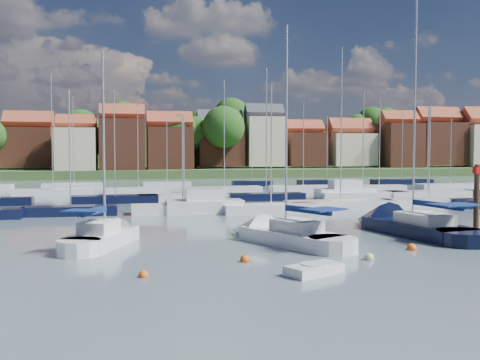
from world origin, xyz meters
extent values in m
plane|color=#4D5D69|center=(0.00, 40.00, 0.00)|extent=(260.00, 260.00, 0.00)
cube|color=silver|center=(-13.66, 4.18, 0.25)|extent=(4.43, 6.30, 1.20)
cone|color=silver|center=(-12.30, 7.56, 0.25)|extent=(3.31, 3.53, 2.42)
cylinder|color=silver|center=(-14.75, 1.48, 0.25)|extent=(3.16, 3.16, 1.20)
cube|color=silver|center=(-13.81, 3.81, 1.20)|extent=(2.48, 2.88, 0.70)
cylinder|color=#B2B2B7|center=(-13.51, 4.56, 6.24)|extent=(0.14, 0.14, 10.78)
cylinder|color=#B2B2B7|center=(-14.11, 3.06, 2.05)|extent=(1.30, 3.04, 0.10)
cube|color=navy|center=(-14.11, 3.06, 2.20)|extent=(1.43, 2.96, 0.35)
cube|color=navy|center=(-14.51, 2.08, 2.35)|extent=(2.46, 2.12, 0.08)
cube|color=silver|center=(-2.49, 2.42, 0.25)|extent=(5.48, 7.20, 1.20)
cone|color=silver|center=(-4.36, 6.14, 0.25)|extent=(3.94, 4.14, 2.78)
cylinder|color=silver|center=(-0.99, -0.56, 0.25)|extent=(3.73, 3.73, 1.20)
cube|color=silver|center=(-2.28, 2.00, 1.20)|extent=(2.98, 3.35, 0.70)
cylinder|color=#B2B2B7|center=(-2.70, 2.83, 7.02)|extent=(0.14, 0.14, 12.34)
cylinder|color=#B2B2B7|center=(-1.86, 1.18, 2.05)|extent=(1.75, 3.35, 0.10)
cube|color=navy|center=(-1.86, 1.18, 2.20)|extent=(1.85, 3.28, 0.35)
cube|color=navy|center=(-1.32, 0.10, 2.35)|extent=(2.86, 2.55, 0.08)
cube|color=black|center=(6.99, 4.16, 0.25)|extent=(4.81, 8.71, 1.20)
cone|color=black|center=(6.10, 9.24, 0.25)|extent=(4.07, 4.54, 3.43)
cylinder|color=black|center=(7.70, 0.10, 0.25)|extent=(3.98, 3.98, 1.20)
cube|color=silver|center=(7.09, 3.60, 1.20)|extent=(2.96, 3.80, 0.70)
cylinder|color=#B2B2B7|center=(6.89, 4.73, 8.66)|extent=(0.14, 0.14, 15.61)
cylinder|color=#B2B2B7|center=(7.29, 2.47, 2.05)|extent=(0.89, 4.53, 0.10)
cube|color=navy|center=(7.29, 2.47, 2.20)|extent=(1.05, 4.34, 0.35)
cube|color=navy|center=(7.54, 1.00, 2.35)|extent=(3.23, 2.53, 0.08)
cube|color=silver|center=(-3.83, -5.44, 0.19)|extent=(3.01, 2.32, 0.54)
cylinder|color=silver|center=(-3.83, -5.44, 0.34)|extent=(1.27, 1.27, 0.34)
cylinder|color=#4C331E|center=(9.65, 1.81, 1.27)|extent=(0.36, 0.36, 7.04)
cube|color=red|center=(9.65, 1.81, 4.43)|extent=(0.40, 0.40, 0.44)
sphere|color=#D85914|center=(-11.48, -4.36, 0.00)|extent=(0.43, 0.43, 0.43)
sphere|color=#D85914|center=(-6.31, -2.01, 0.00)|extent=(0.52, 0.52, 0.52)
sphere|color=beige|center=(0.11, -2.82, 0.00)|extent=(0.51, 0.51, 0.51)
sphere|color=beige|center=(6.63, 6.05, 0.00)|extent=(0.51, 0.51, 0.51)
sphere|color=beige|center=(7.97, -0.94, 0.00)|extent=(0.49, 0.49, 0.49)
sphere|color=#D85914|center=(3.71, -0.75, 0.00)|extent=(0.55, 0.55, 0.55)
cube|color=black|center=(-17.11, 20.54, 0.35)|extent=(8.01, 2.24, 1.00)
cylinder|color=#B2B2B7|center=(-17.11, 20.54, 5.93)|extent=(0.12, 0.12, 10.16)
cube|color=silver|center=(-7.27, 20.20, 0.35)|extent=(9.22, 2.58, 1.00)
cylinder|color=#B2B2B7|center=(-7.27, 20.20, 4.94)|extent=(0.12, 0.12, 8.18)
cube|color=silver|center=(0.63, 18.61, 0.35)|extent=(8.78, 2.46, 1.00)
cylinder|color=#B2B2B7|center=(0.63, 18.61, 6.38)|extent=(0.12, 0.12, 11.06)
cube|color=silver|center=(8.23, 20.67, 0.35)|extent=(10.79, 3.02, 1.00)
cylinder|color=#B2B2B7|center=(8.23, 20.67, 8.29)|extent=(0.12, 0.12, 14.87)
cube|color=silver|center=(17.98, 21.03, 0.35)|extent=(10.13, 2.84, 1.00)
cylinder|color=#B2B2B7|center=(17.98, 21.03, 5.65)|extent=(0.12, 0.12, 9.59)
cube|color=silver|center=(-5.31, 20.00, 0.50)|extent=(7.00, 2.60, 1.40)
cube|color=silver|center=(-5.31, 20.00, 1.60)|extent=(3.50, 2.20, 1.30)
cube|color=black|center=(-25.24, 30.99, 0.35)|extent=(6.54, 1.83, 1.00)
cube|color=black|center=(-13.55, 31.64, 0.35)|extent=(9.30, 2.60, 1.00)
cylinder|color=#B2B2B7|center=(-13.55, 31.64, 6.59)|extent=(0.12, 0.12, 11.48)
cube|color=silver|center=(-5.94, 32.01, 0.35)|extent=(10.40, 2.91, 1.00)
cylinder|color=#B2B2B7|center=(-5.94, 32.01, 5.24)|extent=(0.12, 0.12, 8.77)
cube|color=black|center=(3.48, 31.28, 0.35)|extent=(8.80, 2.46, 1.00)
cylinder|color=#B2B2B7|center=(3.48, 31.28, 8.01)|extent=(0.12, 0.12, 14.33)
cube|color=silver|center=(15.40, 31.16, 0.35)|extent=(10.73, 3.00, 1.00)
cylinder|color=#B2B2B7|center=(15.40, 31.16, 6.92)|extent=(0.12, 0.12, 12.14)
cube|color=silver|center=(23.82, 30.97, 0.35)|extent=(10.48, 2.93, 1.00)
cylinder|color=#B2B2B7|center=(23.82, 30.97, 5.99)|extent=(0.12, 0.12, 10.28)
cube|color=silver|center=(13.46, 32.00, 0.50)|extent=(7.00, 2.60, 1.40)
cube|color=silver|center=(13.46, 32.00, 1.60)|extent=(3.50, 2.20, 1.30)
cube|color=silver|center=(-21.71, 44.21, 0.35)|extent=(9.71, 2.72, 1.00)
cylinder|color=#B2B2B7|center=(-21.71, 44.21, 8.29)|extent=(0.12, 0.12, 14.88)
cube|color=silver|center=(-10.84, 44.51, 0.35)|extent=(8.49, 2.38, 1.00)
cylinder|color=#B2B2B7|center=(-10.84, 44.51, 6.51)|extent=(0.12, 0.12, 11.31)
cube|color=silver|center=(0.79, 43.78, 0.35)|extent=(10.16, 2.85, 1.00)
cylinder|color=#B2B2B7|center=(0.79, 43.78, 8.15)|extent=(0.12, 0.12, 14.59)
cube|color=silver|center=(12.17, 43.90, 0.35)|extent=(9.53, 2.67, 1.00)
cylinder|color=#B2B2B7|center=(12.17, 43.90, 6.81)|extent=(0.12, 0.12, 11.91)
cube|color=silver|center=(23.16, 42.50, 0.35)|extent=(7.62, 2.13, 1.00)
cylinder|color=#B2B2B7|center=(23.16, 42.50, 6.91)|extent=(0.12, 0.12, 12.13)
cube|color=silver|center=(35.22, 43.59, 0.35)|extent=(10.17, 2.85, 1.00)
cylinder|color=#B2B2B7|center=(35.22, 43.59, 5.72)|extent=(0.12, 0.12, 9.73)
cube|color=silver|center=(-20.26, 56.56, 0.35)|extent=(9.24, 2.59, 1.00)
cylinder|color=#B2B2B7|center=(-20.26, 56.56, 7.43)|extent=(0.12, 0.12, 13.17)
cube|color=silver|center=(-6.08, 57.30, 0.35)|extent=(7.57, 2.12, 1.00)
cylinder|color=#B2B2B7|center=(-6.08, 57.30, 5.97)|extent=(0.12, 0.12, 10.24)
cube|color=black|center=(7.88, 57.47, 0.35)|extent=(6.58, 1.84, 1.00)
cylinder|color=#B2B2B7|center=(7.88, 57.47, 4.85)|extent=(0.12, 0.12, 8.01)
cube|color=black|center=(20.94, 57.40, 0.35)|extent=(9.92, 2.78, 1.00)
cylinder|color=#B2B2B7|center=(20.94, 57.40, 6.31)|extent=(0.12, 0.12, 10.92)
cube|color=black|center=(34.28, 56.37, 0.35)|extent=(10.55, 2.95, 1.00)
cylinder|color=#B2B2B7|center=(34.28, 56.37, 6.61)|extent=(0.12, 0.12, 11.51)
cube|color=#3D562B|center=(0.00, 117.00, 0.30)|extent=(200.00, 70.00, 3.00)
cube|color=#3D562B|center=(0.00, 142.00, 5.00)|extent=(200.00, 60.00, 14.00)
cube|color=brown|center=(-33.65, 97.79, 6.56)|extent=(10.37, 9.97, 8.73)
cube|color=brown|center=(-33.65, 97.79, 12.20)|extent=(10.57, 5.13, 5.13)
cube|color=beige|center=(-22.74, 89.00, 6.08)|extent=(8.09, 8.80, 8.96)
cube|color=brown|center=(-22.74, 89.00, 11.55)|extent=(8.25, 4.00, 4.00)
cube|color=brown|center=(-13.35, 89.94, 7.08)|extent=(9.36, 10.17, 10.97)
cube|color=brown|center=(-13.35, 89.94, 13.72)|extent=(9.54, 4.63, 4.63)
cube|color=brown|center=(-3.04, 91.65, 6.31)|extent=(9.90, 8.56, 9.42)
cube|color=brown|center=(-3.04, 91.65, 12.23)|extent=(10.10, 4.90, 4.90)
cube|color=brown|center=(9.10, 96.65, 6.95)|extent=(10.59, 8.93, 9.49)
cube|color=#383A42|center=(9.10, 96.65, 12.99)|extent=(10.80, 5.24, 5.24)
cube|color=beige|center=(19.71, 95.80, 8.02)|extent=(9.01, 8.61, 11.65)
cube|color=#383A42|center=(19.71, 95.80, 14.95)|extent=(9.19, 4.46, 4.46)
cube|color=brown|center=(30.17, 97.00, 6.20)|extent=(9.10, 9.34, 8.00)
cube|color=brown|center=(30.17, 97.00, 11.32)|extent=(9.28, 4.50, 4.50)
cube|color=beige|center=(41.95, 96.59, 6.14)|extent=(10.86, 9.59, 7.88)
cube|color=brown|center=(41.95, 96.59, 11.41)|extent=(11.07, 5.37, 5.37)
cube|color=brown|center=(53.76, 93.92, 7.09)|extent=(9.18, 9.96, 10.97)
cube|color=brown|center=(53.76, 93.92, 13.70)|extent=(9.36, 4.54, 4.54)
cube|color=brown|center=(65.18, 95.21, 7.58)|extent=(11.39, 9.67, 10.76)
cube|color=brown|center=(65.18, 95.21, 14.36)|extent=(11.62, 5.64, 5.64)
cylinder|color=#382619|center=(56.77, 115.51, 8.51)|extent=(0.50, 0.50, 4.47)
sphere|color=#29561B|center=(56.77, 115.51, 14.58)|extent=(8.18, 8.18, 8.18)
cylinder|color=#382619|center=(3.46, 95.93, 3.83)|extent=(0.50, 0.50, 4.46)
sphere|color=#29561B|center=(3.46, 95.93, 9.88)|extent=(8.15, 8.15, 8.15)
cylinder|color=#382619|center=(15.22, 113.68, 8.58)|extent=(0.50, 0.50, 5.15)
sphere|color=#29561B|center=(15.22, 113.68, 15.56)|extent=(9.41, 9.41, 9.41)
cylinder|color=#382619|center=(-13.54, 116.31, 8.68)|extent=(0.50, 0.50, 4.56)
sphere|color=#29561B|center=(-13.54, 116.31, 14.87)|extent=(8.34, 8.34, 8.34)
cylinder|color=#382619|center=(-23.24, 105.25, 4.18)|extent=(0.50, 0.50, 5.15)
sphere|color=#29561B|center=(-23.24, 105.25, 11.17)|extent=(9.42, 9.42, 9.42)
cylinder|color=#382619|center=(-38.67, 107.32, 6.76)|extent=(0.50, 0.50, 3.42)
sphere|color=#29561B|center=(-38.67, 107.32, 11.40)|extent=(6.26, 6.26, 6.26)
cylinder|color=#382619|center=(13.76, 104.71, 3.48)|extent=(0.50, 0.50, 3.77)
sphere|color=#29561B|center=(13.76, 104.71, 8.60)|extent=(6.89, 6.89, 6.89)
cylinder|color=#382619|center=(9.05, 90.94, 4.21)|extent=(0.50, 0.50, 5.21)
sphere|color=#29561B|center=(9.05, 90.94, 11.28)|extent=(9.53, 9.53, 9.53)
cylinder|color=#382619|center=(61.93, 101.62, 3.09)|extent=(0.50, 0.50, 2.97)
sphere|color=#29561B|center=(61.93, 101.62, 7.12)|extent=(5.44, 5.44, 5.44)
cylinder|color=#382619|center=(-1.15, 93.75, 4.02)|extent=(0.50, 0.50, 4.84)
sphere|color=#29561B|center=(-1.15, 93.75, 10.59)|extent=(8.85, 8.85, 8.85)
cylinder|color=#382619|center=(52.68, 115.72, 8.17)|extent=(0.50, 0.50, 3.72)
sphere|color=#29561B|center=(52.68, 115.72, 13.21)|extent=(6.80, 6.80, 6.80)
cylinder|color=#382619|center=(54.05, 94.13, 3.62)|extent=(0.50, 0.50, 4.05)
sphere|color=#29561B|center=(54.05, 94.13, 9.11)|extent=(7.40, 7.40, 7.40)
cylinder|color=#382619|center=(6.84, 113.29, 7.91)|extent=(0.50, 0.50, 3.93)
sphere|color=#29561B|center=(6.84, 113.29, 13.24)|extent=(7.19, 7.19, 7.19)
cylinder|color=#382619|center=(30.65, 100.17, 3.51)|extent=(0.50, 0.50, 3.82)
sphere|color=#29561B|center=(30.65, 100.17, 8.70)|extent=(6.99, 6.99, 6.99)
cylinder|color=#382619|center=(-17.44, 93.12, 3.34)|extent=(0.50, 0.50, 3.48)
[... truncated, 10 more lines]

